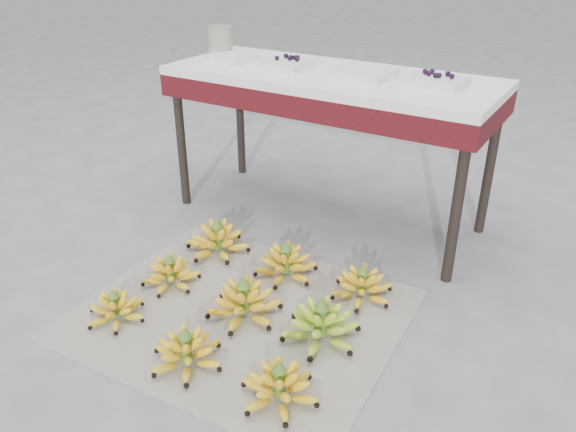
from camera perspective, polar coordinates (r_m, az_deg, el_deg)
The scene contains 17 objects.
ground at distance 2.39m, azimuth -5.91°, elevation -8.84°, with size 60.00×60.00×0.00m, color slate.
newspaper_mat at distance 2.32m, azimuth -4.84°, elevation -9.87°, with size 1.25×1.05×0.01m, color white.
bunch_front_left at distance 2.35m, azimuth -17.09°, elevation -9.02°, with size 0.28×0.28×0.14m.
bunch_front_center at distance 2.07m, azimuth -10.28°, elevation -13.43°, with size 0.27×0.27×0.16m.
bunch_front_right at distance 1.92m, azimuth -0.88°, elevation -16.91°, with size 0.29×0.29×0.16m.
bunch_mid_left at distance 2.51m, azimuth -11.84°, elevation -5.77°, with size 0.30×0.30×0.15m.
bunch_mid_center at distance 2.27m, azimuth -4.48°, elevation -8.78°, with size 0.39×0.39×0.18m.
bunch_mid_right at distance 2.15m, azimuth 3.37°, elevation -11.00°, with size 0.39×0.39×0.19m.
bunch_back_left at distance 2.71m, azimuth -7.16°, elevation -2.48°, with size 0.40×0.40×0.18m.
bunch_back_center at distance 2.51m, azimuth -0.23°, elevation -4.88°, with size 0.36×0.36×0.17m.
bunch_back_right at distance 2.39m, azimuth 7.52°, elevation -7.07°, with size 0.34×0.34×0.16m.
vendor_table at distance 2.83m, azimuth 4.26°, elevation 12.57°, with size 1.62×0.65×0.78m.
tray_far_left at distance 3.08m, azimuth -5.42°, elevation 15.76°, with size 0.26×0.21×0.04m.
tray_left at distance 2.89m, azimuth -0.33°, elevation 15.20°, with size 0.26×0.19×0.06m.
tray_right at distance 2.72m, azimuth 7.72°, elevation 14.22°, with size 0.29×0.23×0.04m.
tray_far_right at distance 2.63m, azimuth 14.84°, elevation 13.13°, with size 0.26×0.20×0.06m.
glass_jar at distance 3.19m, azimuth -6.88°, elevation 17.21°, with size 0.13×0.13×0.16m, color beige.
Camera 1 is at (1.22, -1.51, 1.39)m, focal length 35.00 mm.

